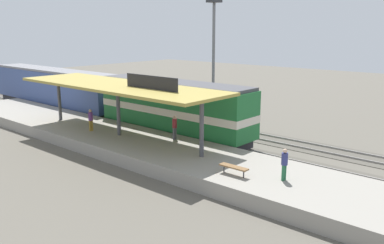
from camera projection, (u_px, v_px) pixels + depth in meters
name	position (u px, v px, depth m)	size (l,w,h in m)	color
ground_plane	(180.00, 131.00, 35.70)	(120.00, 120.00, 0.00)	#5B564C
track_near	(163.00, 135.00, 34.23)	(3.20, 110.00, 0.16)	#4E4941
track_far	(199.00, 125.00, 37.60)	(3.20, 110.00, 0.16)	#4E4941
platform	(120.00, 141.00, 30.77)	(6.00, 44.00, 0.90)	gray
station_canopy	(118.00, 87.00, 29.80)	(5.20, 18.00, 4.70)	#47474C
platform_bench	(234.00, 167.00, 22.19)	(0.44, 1.70, 0.50)	#333338
locomotive	(173.00, 108.00, 32.94)	(2.93, 14.43, 4.44)	#28282D
passenger_carriage_single	(53.00, 88.00, 44.53)	(2.90, 20.00, 4.24)	#28282D
freight_car	(150.00, 97.00, 41.34)	(2.80, 12.00, 3.54)	#28282D
light_mast	(214.00, 31.00, 38.69)	(1.10, 1.10, 11.70)	slate
person_waiting	(284.00, 163.00, 21.33)	(0.34, 0.34, 1.71)	#23603D
person_walking	(175.00, 126.00, 29.31)	(0.34, 0.34, 1.71)	#4C4C51
person_boarding	(91.00, 119.00, 31.67)	(0.34, 0.34, 1.71)	olive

